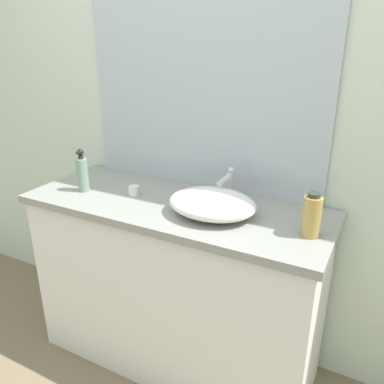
% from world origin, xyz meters
% --- Properties ---
extents(bathroom_wall_rear, '(6.00, 0.06, 2.60)m').
position_xyz_m(bathroom_wall_rear, '(0.00, 0.73, 1.30)').
color(bathroom_wall_rear, silver).
rests_on(bathroom_wall_rear, ground).
extents(vanity_counter, '(1.41, 0.54, 0.89)m').
position_xyz_m(vanity_counter, '(-0.07, 0.42, 0.45)').
color(vanity_counter, white).
rests_on(vanity_counter, ground).
extents(wall_mirror_panel, '(1.21, 0.01, 1.26)m').
position_xyz_m(wall_mirror_panel, '(-0.07, 0.69, 1.52)').
color(wall_mirror_panel, '#B2BCC6').
rests_on(wall_mirror_panel, vanity_counter).
extents(sink_basin, '(0.38, 0.30, 0.10)m').
position_xyz_m(sink_basin, '(0.13, 0.39, 0.94)').
color(sink_basin, white).
rests_on(sink_basin, vanity_counter).
extents(faucet, '(0.03, 0.15, 0.15)m').
position_xyz_m(faucet, '(0.13, 0.55, 0.98)').
color(faucet, silver).
rests_on(faucet, vanity_counter).
extents(soap_dispenser, '(0.05, 0.05, 0.21)m').
position_xyz_m(soap_dispenser, '(-0.54, 0.35, 0.98)').
color(soap_dispenser, gray).
rests_on(soap_dispenser, vanity_counter).
extents(lotion_bottle, '(0.07, 0.07, 0.17)m').
position_xyz_m(lotion_bottle, '(0.54, 0.39, 0.97)').
color(lotion_bottle, tan).
rests_on(lotion_bottle, vanity_counter).
extents(candle_jar, '(0.05, 0.05, 0.05)m').
position_xyz_m(candle_jar, '(-0.29, 0.41, 0.92)').
color(candle_jar, silver).
rests_on(candle_jar, vanity_counter).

